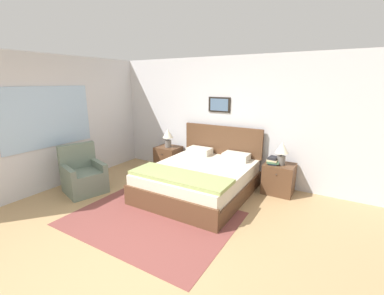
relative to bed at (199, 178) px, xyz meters
name	(u,v)px	position (x,y,z in m)	size (l,w,h in m)	color
ground_plane	(125,250)	(0.02, -1.99, -0.30)	(16.00, 16.00, 0.00)	tan
wall_back	(226,119)	(0.02, 1.12, 1.00)	(7.77, 0.09, 2.60)	silver
wall_left	(80,119)	(-2.69, -0.49, 1.01)	(0.08, 5.48, 2.60)	silver
area_rug_main	(152,218)	(-0.17, -1.22, -0.29)	(2.50, 1.90, 0.01)	brown
bed	(199,178)	(0.00, 0.00, 0.00)	(1.79, 2.11, 1.16)	brown
armchair	(84,176)	(-1.98, -1.07, 0.01)	(0.86, 0.85, 0.91)	slate
nightstand_near_window	(169,158)	(-1.30, 0.79, -0.01)	(0.55, 0.51, 0.58)	brown
nightstand_by_door	(279,178)	(1.30, 0.79, -0.01)	(0.55, 0.51, 0.58)	brown
table_lamp_near_window	(168,136)	(-1.29, 0.77, 0.55)	(0.25, 0.25, 0.43)	slate
table_lamp_by_door	(282,151)	(1.31, 0.77, 0.55)	(0.25, 0.25, 0.43)	slate
book_thick_bottom	(273,163)	(1.17, 0.75, 0.29)	(0.17, 0.22, 0.03)	#335693
book_hardcover_middle	(273,161)	(1.17, 0.75, 0.33)	(0.26, 0.29, 0.04)	#4C7551
book_novel_upper	(273,160)	(1.17, 0.75, 0.36)	(0.20, 0.25, 0.03)	beige
book_slim_near_top	(273,158)	(1.17, 0.75, 0.40)	(0.17, 0.23, 0.04)	#232328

